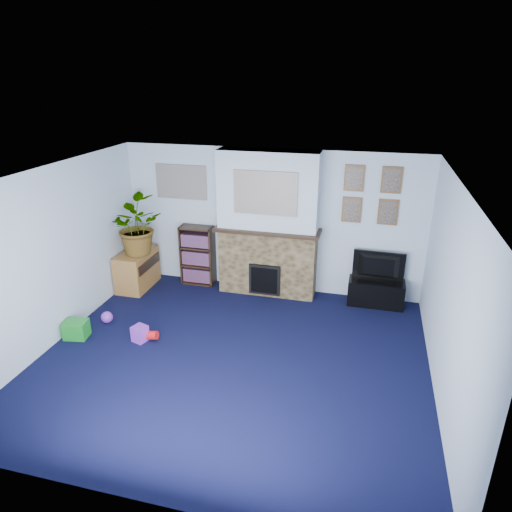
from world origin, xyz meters
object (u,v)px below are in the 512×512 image
(sideboard, at_px, (137,268))
(tv_stand, at_px, (376,292))
(television, at_px, (378,267))
(bookshelf, at_px, (198,256))

(sideboard, bearing_deg, tv_stand, 4.79)
(television, bearing_deg, sideboard, 7.13)
(television, relative_size, bookshelf, 0.77)
(tv_stand, bearing_deg, television, 90.00)
(tv_stand, bearing_deg, bookshelf, 178.57)
(television, relative_size, sideboard, 0.97)
(tv_stand, distance_m, television, 0.42)
(tv_stand, relative_size, television, 1.09)
(tv_stand, relative_size, bookshelf, 0.83)
(television, height_order, bookshelf, bookshelf)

